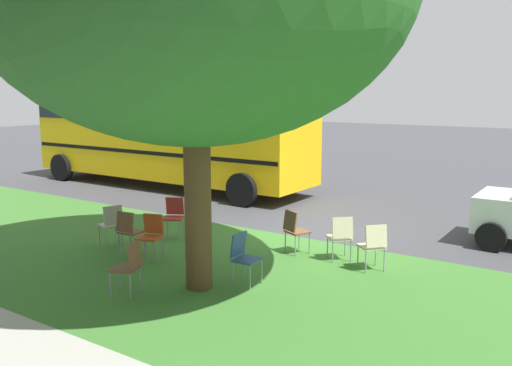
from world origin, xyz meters
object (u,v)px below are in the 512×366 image
chair_6 (341,235)px  chair_2 (295,228)px  chair_0 (111,222)px  chair_7 (244,255)px  chair_5 (174,214)px  chair_8 (129,264)px  chair_3 (129,229)px  school_bus (167,135)px  chair_4 (151,233)px  chair_1 (373,243)px

chair_6 → chair_2: bearing=4.3°
chair_0 → chair_7: (-3.61, 0.32, 0.00)m
chair_2 → chair_5: (2.87, 0.40, 0.00)m
chair_0 → chair_8: size_ratio=1.00×
chair_3 → school_bus: size_ratio=0.08×
chair_5 → chair_6: 3.87m
chair_4 → chair_1: bearing=-155.9°
chair_8 → chair_3: bearing=-43.0°
chair_0 → chair_5: (-0.58, -1.29, 0.00)m
chair_3 → chair_6: 4.18m
chair_5 → chair_6: (-3.84, -0.47, 0.00)m
chair_1 → school_bus: school_bus is taller
chair_2 → chair_4: 2.82m
chair_0 → chair_5: same height
chair_6 → chair_0: bearing=21.7°
chair_2 → chair_8: bearing=72.8°
chair_4 → school_bus: 8.26m
chair_1 → chair_6: 0.78m
chair_1 → chair_8: bearing=49.8°
chair_7 → chair_5: bearing=-27.9°
chair_6 → chair_8: 4.05m
chair_0 → chair_6: bearing=-158.3°
chair_8 → school_bus: 10.12m
chair_2 → chair_8: 3.59m
school_bus → chair_4: bearing=130.8°
chair_4 → chair_7: 2.29m
chair_1 → chair_6: same height
chair_0 → chair_4: same height
chair_5 → chair_8: (-1.81, 3.03, 0.00)m
chair_2 → chair_1: bearing=175.1°
chair_1 → chair_4: 4.20m
chair_4 → school_bus: bearing=-49.2°
chair_1 → chair_6: bearing=-16.3°
chair_1 → chair_4: size_ratio=1.00×
chair_1 → chair_2: bearing=-4.9°
chair_0 → chair_6: (-4.41, -1.76, 0.00)m
chair_0 → chair_4: size_ratio=1.00×
chair_5 → school_bus: size_ratio=0.08×
chair_0 → school_bus: size_ratio=0.08×
chair_7 → chair_1: bearing=-129.9°
chair_0 → chair_2: bearing=-153.9°
chair_4 → chair_5: same height
chair_7 → school_bus: 9.98m
chair_4 → chair_7: bearing=176.5°
chair_4 → chair_6: same height
chair_0 → chair_8: bearing=143.8°
chair_3 → chair_6: (-3.69, -1.95, 0.00)m
chair_4 → chair_8: size_ratio=1.00×
chair_7 → chair_8: bearing=49.3°
chair_0 → chair_6: size_ratio=1.00×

